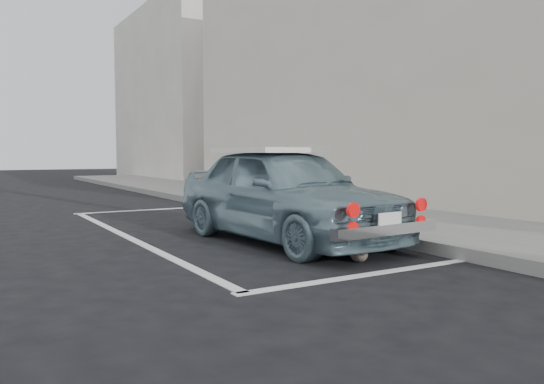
{
  "coord_description": "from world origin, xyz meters",
  "views": [
    {
      "loc": [
        -2.94,
        -4.4,
        1.17
      ],
      "look_at": [
        0.1,
        0.72,
        0.75
      ],
      "focal_mm": 35.0,
      "sensor_mm": 36.0,
      "label": 1
    }
  ],
  "objects": [
    {
      "name": "ground",
      "position": [
        0.0,
        0.0,
        0.0
      ],
      "size": [
        80.0,
        80.0,
        0.0
      ],
      "primitive_type": "plane",
      "color": "black",
      "rests_on": "ground"
    },
    {
      "name": "sidewalk",
      "position": [
        3.2,
        2.0,
        0.07
      ],
      "size": [
        2.8,
        40.0,
        0.15
      ],
      "primitive_type": "cube",
      "color": "slate",
      "rests_on": "ground"
    },
    {
      "name": "shop_building",
      "position": [
        6.33,
        4.0,
        3.49
      ],
      "size": [
        3.5,
        18.0,
        7.0
      ],
      "color": "beige",
      "rests_on": "ground"
    },
    {
      "name": "building_far",
      "position": [
        6.35,
        20.0,
        4.0
      ],
      "size": [
        3.5,
        10.0,
        8.0
      ],
      "primitive_type": "cube",
      "color": "beige",
      "rests_on": "ground"
    },
    {
      "name": "pline_rear",
      "position": [
        0.5,
        -0.5,
        0.0
      ],
      "size": [
        3.0,
        0.12,
        0.01
      ],
      "primitive_type": "cube",
      "color": "silver",
      "rests_on": "ground"
    },
    {
      "name": "pline_front",
      "position": [
        0.5,
        6.5,
        0.0
      ],
      "size": [
        3.0,
        0.12,
        0.01
      ],
      "primitive_type": "cube",
      "color": "silver",
      "rests_on": "ground"
    },
    {
      "name": "pline_side",
      "position": [
        -0.9,
        3.0,
        0.0
      ],
      "size": [
        0.12,
        7.0,
        0.01
      ],
      "primitive_type": "cube",
      "color": "silver",
      "rests_on": "ground"
    },
    {
      "name": "retro_coupe",
      "position": [
        0.83,
        1.62,
        0.66
      ],
      "size": [
        1.77,
        3.91,
        1.3
      ],
      "rotation": [
        0.0,
        0.0,
        0.06
      ],
      "color": "slate",
      "rests_on": "ground"
    },
    {
      "name": "cat",
      "position": [
        0.79,
        0.02,
        0.1
      ],
      "size": [
        0.29,
        0.39,
        0.23
      ],
      "rotation": [
        0.0,
        0.0,
        -0.39
      ],
      "color": "brown",
      "rests_on": "ground"
    }
  ]
}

